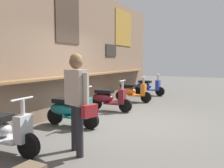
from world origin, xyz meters
name	(u,v)px	position (x,y,z in m)	size (l,w,h in m)	color
ground_plane	(127,122)	(0.00, 0.00, 0.00)	(36.13, 36.13, 0.00)	#56544F
market_stall_facade	(62,46)	(0.00, 2.02, 1.95)	(12.90, 0.61, 3.91)	#7F6651
scooter_silver	(2,130)	(-2.82, 1.08, 0.39)	(0.48, 1.40, 0.97)	#B2B5BA
scooter_teal	(69,110)	(-0.97, 1.08, 0.39)	(0.46, 1.40, 0.97)	#197075
scooter_maroon	(108,98)	(0.98, 1.08, 0.39)	(0.49, 1.40, 0.97)	maroon
scooter_orange	(131,91)	(2.86, 1.08, 0.39)	(0.49, 1.40, 0.97)	orange
scooter_blue	(147,87)	(4.77, 1.08, 0.39)	(0.46, 1.40, 0.97)	#233D9E
shopper_with_handbag	(77,93)	(-2.27, -0.09, 1.02)	(0.39, 0.67, 1.67)	#232328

